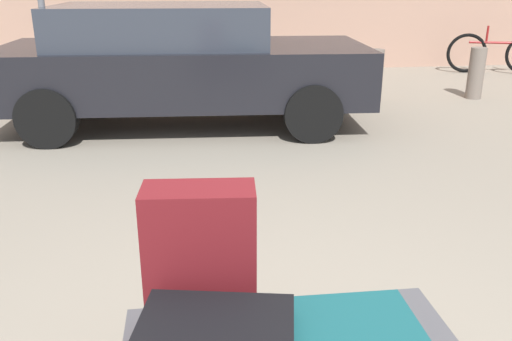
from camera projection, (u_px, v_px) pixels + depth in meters
suitcase_maroon_rear_left at (201, 264)px, 2.16m from camera, size 0.45×0.24×0.65m
parked_car at (179, 62)px, 6.48m from camera, size 4.40×2.12×1.42m
bicycle_leaning at (496, 53)px, 10.03m from camera, size 1.70×0.56×0.96m
bollard_kerb_near at (375, 76)px, 7.81m from camera, size 0.23×0.23×0.74m
bollard_kerb_mid at (476, 73)px, 7.99m from camera, size 0.23×0.23×0.74m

